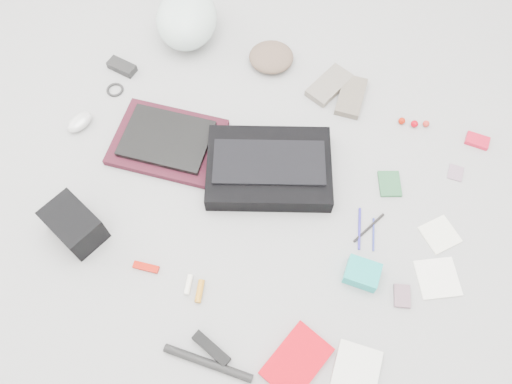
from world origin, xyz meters
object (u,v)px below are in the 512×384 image
at_px(book_red, 297,361).
at_px(messenger_bag, 269,168).
at_px(camera_bag, 74,225).
at_px(bike_helmet, 187,18).
at_px(laptop, 167,139).
at_px(accordion_wallet, 362,273).

bearing_deg(book_red, messenger_bag, 137.19).
bearing_deg(book_red, camera_bag, -169.89).
distance_m(bike_helmet, camera_bag, 0.99).
height_order(laptop, camera_bag, camera_bag).
xyz_separation_m(book_red, accordion_wallet, (0.09, 0.35, 0.02)).
bearing_deg(bike_helmet, book_red, -70.18).
bearing_deg(accordion_wallet, messenger_bag, 147.66).
relative_size(messenger_bag, camera_bag, 2.38).
relative_size(camera_bag, book_red, 0.90).
xyz_separation_m(laptop, camera_bag, (-0.11, -0.45, 0.02)).
bearing_deg(bike_helmet, laptop, -92.19).
height_order(messenger_bag, book_red, messenger_bag).
distance_m(book_red, accordion_wallet, 0.36).
distance_m(bike_helmet, accordion_wallet, 1.27).
xyz_separation_m(messenger_bag, accordion_wallet, (0.45, -0.24, -0.01)).
xyz_separation_m(messenger_bag, bike_helmet, (-0.60, 0.49, 0.06)).
xyz_separation_m(messenger_bag, laptop, (-0.41, -0.04, 0.00)).
relative_size(book_red, accordion_wallet, 1.89).
distance_m(camera_bag, accordion_wallet, 1.00).
bearing_deg(laptop, bike_helmet, 100.19).
height_order(book_red, accordion_wallet, accordion_wallet).
distance_m(messenger_bag, accordion_wallet, 0.50).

